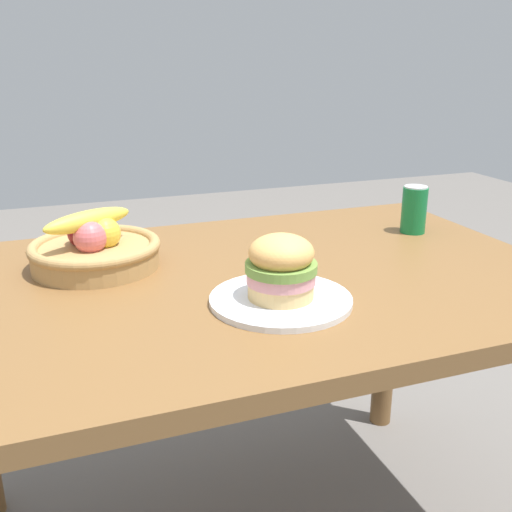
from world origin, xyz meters
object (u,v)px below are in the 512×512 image
Objects in this scene: plate at (281,300)px; soda_can at (414,210)px; fruit_basket at (95,248)px; sandwich at (281,267)px.

soda_can is at bearing 31.66° from plate.
fruit_basket is at bearing 133.37° from plate.
sandwich is 0.61m from soda_can.
soda_can is 0.83m from fruit_basket.
plate is 0.61m from soda_can.
sandwich is 0.47× the size of fruit_basket.
fruit_basket is at bearing 133.37° from sandwich.
plate is 0.95× the size of fruit_basket.
soda_can is (0.52, 0.32, -0.01)m from sandwich.
plate is 0.07m from sandwich.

